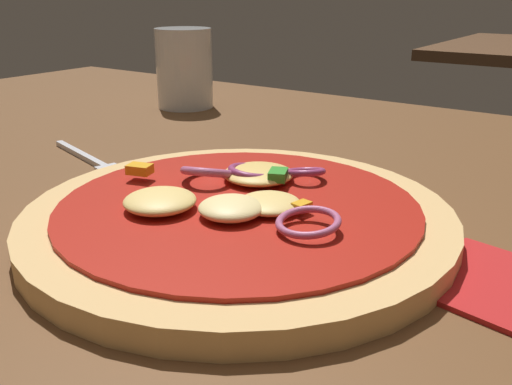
{
  "coord_description": "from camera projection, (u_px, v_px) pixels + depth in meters",
  "views": [
    {
      "loc": [
        0.23,
        -0.25,
        0.18
      ],
      "look_at": [
        0.03,
        0.04,
        0.05
      ],
      "focal_mm": 38.87,
      "sensor_mm": 36.0,
      "label": 1
    }
  ],
  "objects": [
    {
      "name": "beer_glass",
      "position": [
        185.0,
        72.0,
        0.72
      ],
      "size": [
        0.07,
        0.07,
        0.1
      ],
      "color": "silver",
      "rests_on": "dining_table"
    },
    {
      "name": "dining_table",
      "position": [
        181.0,
        247.0,
        0.37
      ],
      "size": [
        1.37,
        0.98,
        0.03
      ],
      "color": "brown",
      "rests_on": "ground"
    },
    {
      "name": "fork",
      "position": [
        96.0,
        163.0,
        0.5
      ],
      "size": [
        0.16,
        0.05,
        0.01
      ],
      "color": "silver",
      "rests_on": "dining_table"
    },
    {
      "name": "pizza",
      "position": [
        238.0,
        215.0,
        0.36
      ],
      "size": [
        0.28,
        0.28,
        0.03
      ],
      "color": "tan",
      "rests_on": "dining_table"
    }
  ]
}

